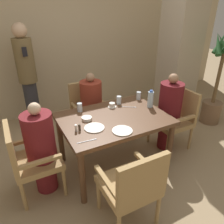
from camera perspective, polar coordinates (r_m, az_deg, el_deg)
ground_plane at (r=3.08m, az=0.41°, el=-13.42°), size 16.00×16.00×0.00m
wall_back at (r=4.31m, az=-13.17°, el=18.27°), size 8.00×0.06×2.80m
pillar_stone at (r=4.24m, az=17.51°, el=16.94°), size 0.56×0.56×2.70m
dining_table at (r=2.71m, az=0.46°, el=-3.05°), size 1.29×0.93×0.73m
chair_left_side at (r=2.56m, az=-20.77°, el=-11.12°), size 0.50×0.50×0.88m
diner_in_left_chair at (r=2.52m, az=-18.00°, el=-8.97°), size 0.32×0.32×1.11m
chair_far_side at (r=3.47m, az=-6.18°, el=0.99°), size 0.50×0.50×0.88m
diner_in_far_chair at (r=3.32m, az=-5.35°, el=1.24°), size 0.32×0.32×1.10m
chair_right_side at (r=3.34m, az=16.25°, el=-1.06°), size 0.50×0.50×0.88m
diner_in_right_chair at (r=3.21m, az=14.68°, el=0.01°), size 0.32×0.32×1.15m
chair_near_corner at (r=2.12m, az=5.36°, el=-18.46°), size 0.50×0.50×0.88m
standing_host at (r=3.86m, az=-21.22°, el=9.03°), size 0.29×0.33×1.73m
potted_palm at (r=4.20m, az=25.55°, el=5.64°), size 0.46×0.46×1.60m
plate_main_left at (r=2.45m, az=-4.63°, el=-4.13°), size 0.23×0.23×0.01m
plate_main_right at (r=2.39m, az=2.70°, el=-4.89°), size 0.23×0.23×0.01m
teacup_with_saucer at (r=2.92m, az=0.03°, el=1.78°), size 0.11×0.11×0.06m
bowl_small at (r=2.62m, az=-6.61°, el=-1.70°), size 0.12×0.12×0.04m
water_bottle at (r=2.94m, az=10.03°, el=3.32°), size 0.08×0.08×0.24m
glass_tall_near at (r=2.82m, az=-8.43°, el=1.22°), size 0.06×0.06×0.11m
glass_tall_mid at (r=3.17m, az=6.97°, el=4.27°), size 0.06×0.06×0.11m
glass_tall_far at (r=3.00m, az=1.81°, el=3.13°), size 0.06×0.06×0.11m
salt_shaker at (r=2.40m, az=-9.39°, el=-4.15°), size 0.03×0.03×0.08m
pepper_shaker at (r=2.41m, az=-8.51°, el=-3.98°), size 0.03×0.03×0.08m
fork_beside_plate at (r=2.93m, az=4.83°, el=1.31°), size 0.17×0.12×0.00m
knife_beside_plate at (r=2.24m, az=-6.34°, el=-7.50°), size 0.21×0.03×0.00m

